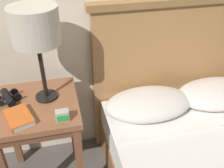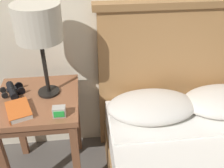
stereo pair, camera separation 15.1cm
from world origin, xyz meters
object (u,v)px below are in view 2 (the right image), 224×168
Objects in this scene: alarm_clock at (59,112)px; nightstand at (39,112)px; book_on_nightstand at (18,110)px; binoculars_pair at (12,90)px; table_lamp at (38,24)px.

nightstand is at bearing 128.77° from alarm_clock.
binoculars_pair is at bearing 109.57° from book_on_nightstand.
binoculars_pair is 2.34× the size of alarm_clock.
nightstand is at bearing -144.36° from table_lamp.
alarm_clock reaches higher than binoculars_pair.
book_on_nightstand reaches higher than nightstand.
table_lamp is 7.81× the size of alarm_clock.
binoculars_pair is at bearing 156.28° from nightstand.
binoculars_pair is (-0.22, 0.02, -0.42)m from table_lamp.
nightstand is at bearing 56.94° from book_on_nightstand.
binoculars_pair is 0.39m from alarm_clock.
alarm_clock reaches higher than book_on_nightstand.
book_on_nightstand is 0.24m from alarm_clock.
table_lamp reaches higher than binoculars_pair.
table_lamp reaches higher than nightstand.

